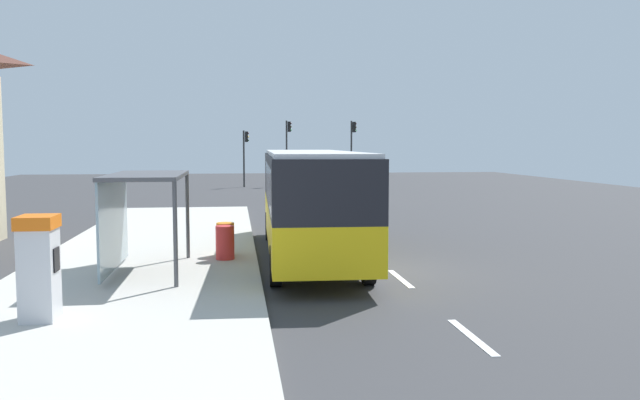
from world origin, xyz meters
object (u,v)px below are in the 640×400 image
at_px(bus_shelter, 135,197).
at_px(ticket_machine, 39,267).
at_px(white_van, 335,178).
at_px(sedan_near, 306,174).
at_px(recycling_bin_orange, 225,239).
at_px(traffic_light_far_side, 245,149).
at_px(traffic_light_median, 288,143).
at_px(traffic_light_near_side, 353,143).
at_px(bus, 309,197).
at_px(recycling_bin_red, 225,242).

bearing_deg(bus_shelter, ticket_machine, -103.61).
bearing_deg(white_van, sedan_near, 89.68).
bearing_deg(recycling_bin_orange, bus_shelter, -134.55).
relative_size(ticket_machine, traffic_light_far_side, 0.43).
relative_size(white_van, traffic_light_far_side, 1.16).
bearing_deg(traffic_light_median, traffic_light_far_side, -167.09).
distance_m(traffic_light_near_side, bus_shelter, 36.72).
height_order(bus, bus_shelter, bus).
height_order(recycling_bin_orange, bus_shelter, bus_shelter).
relative_size(recycling_bin_red, bus_shelter, 0.24).
relative_size(bus, traffic_light_far_side, 2.45).
xyz_separation_m(white_van, bus_shelter, (-8.61, -22.55, 0.75)).
distance_m(white_van, traffic_light_near_side, 12.78).
distance_m(sedan_near, traffic_light_median, 5.11).
distance_m(bus, traffic_light_median, 34.07).
height_order(bus, sedan_near, bus).
bearing_deg(bus, recycling_bin_red, -162.33).
distance_m(bus, recycling_bin_orange, 2.76).
height_order(white_van, sedan_near, white_van).
relative_size(white_van, traffic_light_median, 0.98).
distance_m(recycling_bin_red, recycling_bin_orange, 0.70).
bearing_deg(sedan_near, recycling_bin_red, -99.55).
bearing_deg(recycling_bin_orange, traffic_light_median, 82.32).
bearing_deg(recycling_bin_red, sedan_near, 80.45).
relative_size(traffic_light_far_side, bus_shelter, 1.13).
bearing_deg(bus_shelter, traffic_light_median, 79.38).
bearing_deg(ticket_machine, sedan_near, 77.63).
bearing_deg(recycling_bin_red, white_van, 73.05).
xyz_separation_m(traffic_light_far_side, bus_shelter, (-3.32, -35.51, -0.93)).
height_order(traffic_light_far_side, traffic_light_median, traffic_light_median).
relative_size(recycling_bin_red, traffic_light_median, 0.18).
bearing_deg(bus, white_van, 79.05).
bearing_deg(traffic_light_median, recycling_bin_orange, -97.68).
distance_m(white_van, recycling_bin_red, 21.97).
xyz_separation_m(bus, bus_shelter, (-4.70, -2.34, 0.25)).
height_order(traffic_light_near_side, bus_shelter, traffic_light_near_side).
distance_m(sedan_near, traffic_light_far_side, 7.48).
bearing_deg(traffic_light_far_side, traffic_light_median, 12.91).
height_order(bus, traffic_light_median, traffic_light_median).
bearing_deg(traffic_light_near_side, white_van, -105.17).
relative_size(white_van, recycling_bin_red, 5.54).
bearing_deg(white_van, bus, -100.95).
bearing_deg(bus_shelter, traffic_light_near_side, 71.06).
bearing_deg(recycling_bin_orange, sedan_near, 80.28).
height_order(bus, ticket_machine, bus).
bearing_deg(bus, bus_shelter, -153.54).
bearing_deg(traffic_light_median, ticket_machine, -100.95).
xyz_separation_m(recycling_bin_orange, bus_shelter, (-2.21, -2.25, 1.44)).
bearing_deg(recycling_bin_red, recycling_bin_orange, 90.00).
xyz_separation_m(white_van, traffic_light_median, (-1.80, 13.76, 2.19)).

